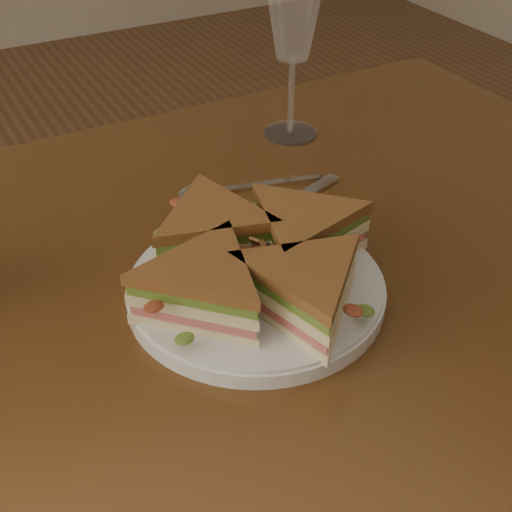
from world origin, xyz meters
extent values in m
cube|color=#3B210D|center=(0.00, 0.00, 0.73)|extent=(1.20, 0.80, 0.04)
cylinder|color=#362010|center=(0.54, 0.34, 0.35)|extent=(0.06, 0.06, 0.71)
cylinder|color=white|center=(0.02, -0.05, 0.76)|extent=(0.26, 0.26, 0.02)
cube|color=silver|center=(0.14, 0.13, 0.75)|extent=(0.13, 0.04, 0.00)
ellipsoid|color=silver|center=(0.05, 0.16, 0.76)|extent=(0.05, 0.03, 0.01)
cube|color=silver|center=(0.13, 0.08, 0.75)|extent=(0.19, 0.08, 0.00)
cube|color=silver|center=(0.05, 0.05, 0.75)|extent=(0.05, 0.03, 0.00)
cylinder|color=white|center=(0.24, 0.25, 0.75)|extent=(0.08, 0.08, 0.00)
cylinder|color=white|center=(0.24, 0.25, 0.81)|extent=(0.01, 0.01, 0.11)
cone|color=white|center=(0.24, 0.25, 0.92)|extent=(0.08, 0.08, 0.12)
camera|label=1|loc=(-0.25, -0.55, 1.21)|focal=50.00mm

